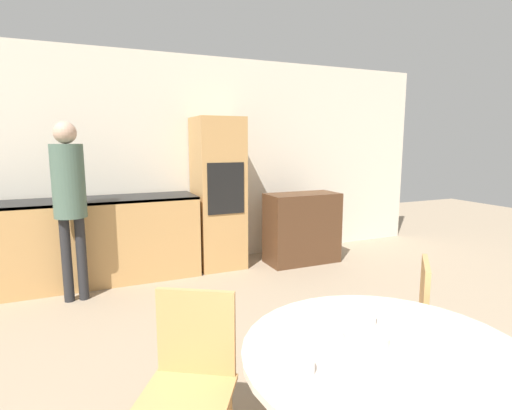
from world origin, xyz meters
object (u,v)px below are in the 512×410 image
object	(u,v)px
oven_unit	(218,193)
bowl_centre	(293,365)
sideboard	(302,228)
bowl_far	(408,382)
person_standing	(69,190)
cup	(369,316)
dining_table	(383,404)
bowl_near	(366,338)
chair_far_left	(191,376)
chair_far_right	(404,321)

from	to	relation	value
oven_unit	bowl_centre	distance (m)	3.59
sideboard	bowl_far	bearing A→B (deg)	-114.97
sideboard	bowl_centre	xyz separation A→B (m)	(-1.91, -3.19, 0.31)
person_standing	cup	distance (m)	3.09
dining_table	bowl_far	world-z (taller)	bowl_far
oven_unit	bowl_near	size ratio (longest dim) A/B	9.92
bowl_near	bowl_far	bearing A→B (deg)	-103.07
chair_far_left	bowl_centre	size ratio (longest dim) A/B	5.51
sideboard	chair_far_right	bearing A→B (deg)	-107.73
cup	bowl_near	xyz separation A→B (m)	(-0.11, -0.12, -0.03)
cup	person_standing	bearing A→B (deg)	114.24
cup	oven_unit	bearing A→B (deg)	83.35
sideboard	chair_far_left	xyz separation A→B (m)	(-2.16, -2.70, 0.04)
person_standing	bowl_far	size ratio (longest dim) A/B	10.51
chair_far_right	bowl_far	distance (m)	1.11
oven_unit	dining_table	distance (m)	3.55
oven_unit	chair_far_right	size ratio (longest dim) A/B	2.12
bowl_near	bowl_far	size ratio (longest dim) A/B	1.12
oven_unit	bowl_centre	bearing A→B (deg)	-104.14
sideboard	dining_table	bearing A→B (deg)	-114.95
chair_far_left	chair_far_right	bearing A→B (deg)	33.10
sideboard	bowl_far	world-z (taller)	sideboard
cup	bowl_centre	size ratio (longest dim) A/B	0.61
dining_table	person_standing	xyz separation A→B (m)	(-1.18, 3.00, 0.60)
bowl_far	person_standing	bearing A→B (deg)	108.43
bowl_near	oven_unit	bearing A→B (deg)	81.71
sideboard	chair_far_right	size ratio (longest dim) A/B	1.07
oven_unit	person_standing	xyz separation A→B (m)	(-1.65, -0.49, 0.17)
chair_far_left	bowl_far	xyz separation A→B (m)	(0.56, -0.74, 0.26)
dining_table	bowl_far	xyz separation A→B (m)	(-0.11, -0.23, 0.26)
sideboard	bowl_near	distance (m)	3.50
chair_far_right	sideboard	bearing A→B (deg)	-154.07
chair_far_left	cup	distance (m)	0.86
cup	bowl_near	bearing A→B (deg)	-132.67
bowl_near	chair_far_left	bearing A→B (deg)	145.58
bowl_near	chair_far_right	bearing A→B (deg)	34.60
oven_unit	bowl_near	distance (m)	3.46
cup	bowl_far	size ratio (longest dim) A/B	0.58
dining_table	bowl_near	size ratio (longest dim) A/B	6.25
sideboard	chair_far_left	world-z (taller)	sideboard
dining_table	person_standing	world-z (taller)	person_standing
person_standing	cup	xyz separation A→B (m)	(1.26, -2.80, -0.32)
bowl_near	cup	bearing A→B (deg)	47.33
chair_far_right	bowl_far	world-z (taller)	chair_far_right
chair_far_left	bowl_near	bearing A→B (deg)	-2.79
bowl_near	bowl_far	distance (m)	0.31
chair_far_right	person_standing	bearing A→B (deg)	-99.71
sideboard	dining_table	world-z (taller)	sideboard
oven_unit	chair_far_right	xyz separation A→B (m)	(0.18, -2.95, -0.43)
chair_far_right	bowl_near	bearing A→B (deg)	-11.74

